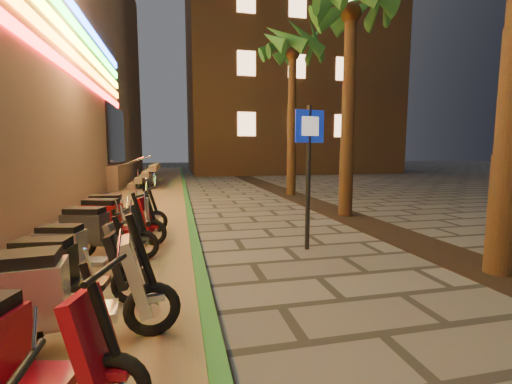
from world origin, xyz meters
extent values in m
cube|color=#8C7251|center=(-2.60, 10.00, 0.01)|extent=(3.40, 60.00, 0.01)
cube|color=#286C2E|center=(-0.90, 10.00, 0.05)|extent=(0.18, 60.00, 0.10)
cube|color=black|center=(3.60, 5.00, 0.01)|extent=(1.20, 40.00, 0.02)
cube|color=black|center=(-4.45, 18.00, 2.80)|extent=(0.08, 5.00, 3.00)
cube|color=gray|center=(-6.50, 18.00, 0.60)|extent=(5.00, 6.00, 1.20)
cube|color=#FF1414|center=(-4.45, 6.00, 4.50)|extent=(0.06, 26.00, 0.28)
cube|color=gray|center=(-3.50, 18.00, 0.15)|extent=(0.35, 5.00, 0.30)
cube|color=gray|center=(-3.15, 18.00, 0.45)|extent=(0.35, 5.00, 0.30)
cube|color=gray|center=(-2.80, 18.00, 0.75)|extent=(0.35, 5.00, 0.30)
cube|color=gray|center=(-2.45, 18.00, 1.05)|extent=(0.35, 5.00, 0.30)
cylinder|color=silver|center=(-3.90, 16.00, 1.25)|extent=(2.09, 0.06, 0.81)
cylinder|color=silver|center=(-3.90, 20.00, 1.25)|extent=(2.09, 0.06, 0.81)
cube|color=brown|center=(9.00, 32.00, 12.50)|extent=(18.00, 16.00, 25.00)
cube|color=#FFC58C|center=(4.00, 23.97, 4.00)|extent=(1.40, 0.06, 1.80)
cube|color=#FFC58C|center=(8.00, 23.97, 4.00)|extent=(1.40, 0.06, 1.80)
cube|color=#FFC58C|center=(12.00, 23.97, 4.00)|extent=(1.40, 0.06, 1.80)
cube|color=#FFC58C|center=(4.00, 23.97, 8.50)|extent=(1.40, 0.06, 1.80)
cube|color=#FFC58C|center=(8.00, 23.97, 8.50)|extent=(1.40, 0.06, 1.80)
cube|color=#FFC58C|center=(12.00, 23.97, 8.50)|extent=(1.40, 0.06, 1.80)
cube|color=#FFC58C|center=(4.00, 23.97, 13.00)|extent=(1.40, 0.06, 1.80)
cube|color=#FFC58C|center=(8.00, 23.97, 13.00)|extent=(1.40, 0.06, 1.80)
cube|color=#FFC58C|center=(12.00, 23.97, 13.00)|extent=(1.40, 0.06, 1.80)
cylinder|color=#472D19|center=(3.60, 7.00, 2.85)|extent=(0.40, 0.40, 5.70)
sphere|color=#472D19|center=(3.60, 7.00, 5.70)|extent=(0.56, 0.56, 0.56)
cone|color=#224C17|center=(4.28, 7.57, 6.15)|extent=(1.70, 1.86, 1.52)
cone|color=#224C17|center=(3.75, 7.87, 6.15)|extent=(2.00, 0.93, 1.52)
cone|color=#224C17|center=(3.16, 7.77, 6.15)|extent=(1.97, 1.48, 1.52)
cylinder|color=#472D19|center=(3.60, 12.00, 2.98)|extent=(0.40, 0.40, 5.95)
sphere|color=#472D19|center=(3.60, 12.00, 5.95)|extent=(0.56, 0.56, 0.56)
cone|color=#224C17|center=(4.49, 12.00, 6.40)|extent=(0.60, 1.93, 1.52)
cone|color=#224C17|center=(4.28, 12.57, 6.40)|extent=(1.70, 1.86, 1.52)
cone|color=#224C17|center=(3.75, 12.87, 6.40)|extent=(2.00, 0.93, 1.52)
cone|color=#224C17|center=(3.16, 12.77, 6.40)|extent=(1.97, 1.48, 1.52)
cone|color=#224C17|center=(2.77, 12.30, 6.40)|extent=(1.22, 2.02, 1.52)
cone|color=#224C17|center=(2.77, 11.70, 6.40)|extent=(1.22, 2.02, 1.52)
cone|color=#224C17|center=(3.16, 11.23, 6.40)|extent=(1.97, 1.48, 1.52)
cone|color=#224C17|center=(3.75, 11.13, 6.40)|extent=(2.00, 0.93, 1.52)
cone|color=#224C17|center=(4.28, 11.43, 6.40)|extent=(1.70, 1.86, 1.52)
cylinder|color=black|center=(1.22, 3.96, 1.37)|extent=(0.09, 0.09, 2.74)
cube|color=#0C21A7|center=(1.23, 3.94, 2.36)|extent=(0.60, 0.13, 0.60)
cube|color=white|center=(1.23, 3.91, 2.36)|extent=(0.35, 0.08, 0.35)
cylinder|color=black|center=(-1.84, -0.70, 0.99)|extent=(0.04, 0.51, 0.04)
cube|color=maroon|center=(-2.20, 0.34, 0.30)|extent=(0.61, 0.46, 0.08)
cube|color=maroon|center=(-1.79, 0.24, 0.59)|extent=(0.35, 0.45, 0.70)
cylinder|color=black|center=(-1.72, 0.22, 0.79)|extent=(0.28, 0.13, 0.73)
cylinder|color=black|center=(-1.67, 0.21, 1.11)|extent=(0.18, 0.57, 0.04)
cube|color=maroon|center=(-1.65, 0.21, 0.38)|extent=(0.25, 0.19, 0.06)
torus|color=black|center=(-2.71, 1.16, 0.29)|extent=(0.58, 0.18, 0.57)
cylinder|color=silver|center=(-2.71, 1.16, 0.29)|extent=(0.17, 0.13, 0.15)
torus|color=black|center=(-1.48, 1.32, 0.29)|extent=(0.58, 0.18, 0.57)
cylinder|color=silver|center=(-1.48, 1.32, 0.29)|extent=(0.17, 0.13, 0.15)
cube|color=silver|center=(-2.10, 1.24, 0.33)|extent=(0.65, 0.45, 0.09)
cube|color=silver|center=(-2.62, 1.18, 0.61)|extent=(0.82, 0.51, 0.55)
cube|color=black|center=(-2.62, 1.18, 0.93)|extent=(0.72, 0.44, 0.13)
cube|color=silver|center=(-1.63, 1.30, 0.66)|extent=(0.35, 0.47, 0.78)
cylinder|color=black|center=(-1.56, 1.31, 0.88)|extent=(0.31, 0.11, 0.82)
cylinder|color=black|center=(-1.50, 1.32, 1.24)|extent=(0.13, 0.64, 0.05)
cube|color=silver|center=(-1.48, 1.32, 0.42)|extent=(0.26, 0.18, 0.07)
torus|color=black|center=(-2.86, 2.24, 0.25)|extent=(0.51, 0.14, 0.50)
cylinder|color=silver|center=(-2.86, 2.24, 0.25)|extent=(0.14, 0.11, 0.13)
torus|color=black|center=(-1.79, 2.14, 0.25)|extent=(0.51, 0.14, 0.50)
cylinder|color=silver|center=(-1.79, 2.14, 0.25)|extent=(0.14, 0.11, 0.13)
cube|color=black|center=(-2.33, 2.19, 0.29)|extent=(0.56, 0.38, 0.08)
cube|color=black|center=(-2.78, 2.24, 0.53)|extent=(0.70, 0.43, 0.48)
cube|color=black|center=(-2.78, 2.24, 0.81)|extent=(0.62, 0.36, 0.12)
cube|color=black|center=(-1.92, 2.15, 0.58)|extent=(0.29, 0.41, 0.67)
cylinder|color=black|center=(-1.85, 2.15, 0.77)|extent=(0.27, 0.09, 0.71)
cylinder|color=black|center=(-1.81, 2.14, 1.07)|extent=(0.10, 0.56, 0.04)
cube|color=black|center=(-1.79, 2.14, 0.36)|extent=(0.22, 0.15, 0.06)
torus|color=black|center=(-2.97, 3.26, 0.24)|extent=(0.48, 0.19, 0.47)
cylinder|color=silver|center=(-2.97, 3.26, 0.24)|extent=(0.14, 0.12, 0.13)
torus|color=black|center=(-1.98, 3.04, 0.24)|extent=(0.48, 0.19, 0.47)
cylinder|color=silver|center=(-1.98, 3.04, 0.24)|extent=(0.14, 0.12, 0.13)
cube|color=#A3A3AB|center=(-2.48, 3.16, 0.27)|extent=(0.55, 0.41, 0.07)
cube|color=#A3A3AB|center=(-2.90, 3.25, 0.50)|extent=(0.70, 0.47, 0.45)
cube|color=black|center=(-2.90, 3.25, 0.76)|extent=(0.61, 0.41, 0.11)
cube|color=#A3A3AB|center=(-2.10, 3.07, 0.55)|extent=(0.32, 0.41, 0.64)
cylinder|color=black|center=(-2.04, 3.06, 0.73)|extent=(0.26, 0.12, 0.67)
cylinder|color=black|center=(-1.99, 3.05, 1.02)|extent=(0.15, 0.52, 0.04)
cube|color=#A3A3AB|center=(-1.98, 3.04, 0.35)|extent=(0.22, 0.17, 0.05)
torus|color=black|center=(-2.89, 4.30, 0.26)|extent=(0.53, 0.24, 0.53)
cylinder|color=silver|center=(-2.89, 4.30, 0.26)|extent=(0.16, 0.14, 0.14)
torus|color=black|center=(-1.80, 3.99, 0.26)|extent=(0.53, 0.24, 0.53)
cylinder|color=silver|center=(-1.80, 3.99, 0.26)|extent=(0.16, 0.14, 0.14)
cube|color=#282B2D|center=(-2.36, 4.15, 0.30)|extent=(0.63, 0.49, 0.08)
cube|color=#282B2D|center=(-2.81, 4.28, 0.56)|extent=(0.79, 0.57, 0.51)
cube|color=black|center=(-2.81, 4.28, 0.85)|extent=(0.69, 0.49, 0.12)
cube|color=#282B2D|center=(-1.94, 4.03, 0.61)|extent=(0.37, 0.46, 0.71)
cylinder|color=black|center=(-1.87, 4.01, 0.81)|extent=(0.29, 0.15, 0.75)
cylinder|color=black|center=(-1.82, 3.99, 1.13)|extent=(0.21, 0.58, 0.04)
cube|color=#282B2D|center=(-1.80, 3.99, 0.38)|extent=(0.25, 0.20, 0.06)
torus|color=black|center=(-2.81, 5.22, 0.27)|extent=(0.55, 0.26, 0.54)
cylinder|color=silver|center=(-2.81, 5.22, 0.27)|extent=(0.17, 0.14, 0.15)
torus|color=black|center=(-1.70, 4.88, 0.27)|extent=(0.55, 0.26, 0.54)
cylinder|color=silver|center=(-1.70, 4.88, 0.27)|extent=(0.17, 0.14, 0.15)
cube|color=maroon|center=(-2.27, 5.05, 0.31)|extent=(0.65, 0.50, 0.08)
cube|color=maroon|center=(-2.73, 5.20, 0.57)|extent=(0.81, 0.59, 0.52)
cube|color=black|center=(-2.73, 5.20, 0.87)|extent=(0.71, 0.51, 0.12)
cube|color=maroon|center=(-1.84, 4.92, 0.62)|extent=(0.39, 0.48, 0.73)
cylinder|color=black|center=(-1.77, 4.90, 0.83)|extent=(0.29, 0.15, 0.77)
cylinder|color=black|center=(-1.72, 4.89, 1.16)|extent=(0.22, 0.59, 0.05)
cube|color=maroon|center=(-1.70, 4.88, 0.39)|extent=(0.26, 0.21, 0.06)
torus|color=black|center=(-2.88, 6.01, 0.27)|extent=(0.54, 0.10, 0.53)
cylinder|color=silver|center=(-2.88, 6.01, 0.27)|extent=(0.14, 0.10, 0.14)
torus|color=black|center=(-1.73, 6.01, 0.27)|extent=(0.54, 0.10, 0.53)
cylinder|color=silver|center=(-1.73, 6.01, 0.27)|extent=(0.14, 0.10, 0.14)
cube|color=silver|center=(-2.31, 6.01, 0.31)|extent=(0.57, 0.35, 0.08)
cube|color=silver|center=(-2.80, 6.01, 0.57)|extent=(0.72, 0.39, 0.51)
cube|color=black|center=(-2.80, 6.01, 0.86)|extent=(0.64, 0.33, 0.12)
cube|color=silver|center=(-1.87, 6.01, 0.62)|extent=(0.28, 0.41, 0.72)
cylinder|color=black|center=(-1.80, 6.01, 0.82)|extent=(0.28, 0.07, 0.76)
cylinder|color=black|center=(-1.75, 6.01, 1.15)|extent=(0.05, 0.60, 0.05)
cube|color=silver|center=(-1.73, 6.01, 0.39)|extent=(0.23, 0.14, 0.06)
camera|label=1|loc=(-1.18, -2.16, 1.88)|focal=24.00mm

